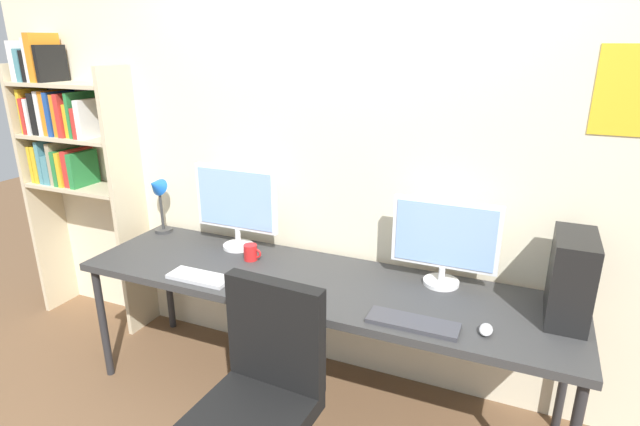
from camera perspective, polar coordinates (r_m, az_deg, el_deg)
wall_back at (r=2.79m, az=3.06°, el=6.37°), size 4.97×0.11×2.60m
desk at (r=2.63m, az=-0.44°, el=-8.53°), size 2.57×0.68×0.74m
bookshelf at (r=3.76m, az=-26.74°, el=6.84°), size 0.83×0.28×1.96m
office_chair at (r=2.29m, az=-6.67°, el=-22.37°), size 0.52×0.52×0.99m
monitor_left at (r=2.94m, az=-9.52°, el=1.12°), size 0.52×0.18×0.49m
monitor_right at (r=2.55m, az=14.01°, el=-2.93°), size 0.52×0.18×0.44m
pc_tower at (r=2.45m, az=26.63°, el=-6.62°), size 0.17×0.34×0.39m
desk_lamp at (r=3.30m, az=-18.03°, el=2.00°), size 0.11×0.15×0.39m
keyboard_left at (r=2.69m, az=-13.56°, el=-7.12°), size 0.33×0.13×0.02m
keyboard_right at (r=2.26m, az=10.52°, el=-12.19°), size 0.40×0.13×0.02m
mouse_left_side at (r=2.52m, az=-5.22°, el=-8.35°), size 0.06×0.10×0.03m
mouse_right_side at (r=2.28m, az=18.36°, el=-12.48°), size 0.06×0.10×0.03m
coffee_mug at (r=2.84m, az=-7.87°, el=-4.46°), size 0.11×0.08×0.09m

